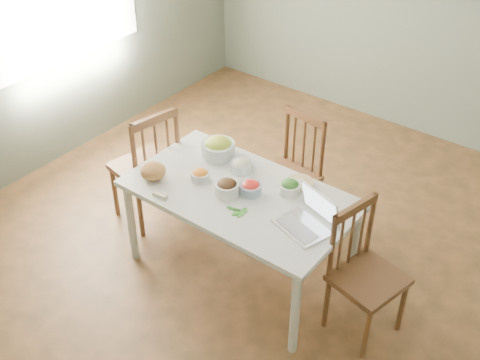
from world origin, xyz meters
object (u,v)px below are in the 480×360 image
Objects in this scene: chair_far at (287,175)px; laptop at (302,214)px; dining_table at (240,233)px; bread_boule at (153,171)px; chair_left at (144,164)px; bowl_squash at (218,147)px; chair_right at (369,277)px.

laptop is at bearing -43.42° from chair_far.
dining_table is 0.75m from bread_boule.
laptop reaches higher than dining_table.
bread_boule is at bearing -157.62° from dining_table.
chair_left is (-0.95, -0.60, 0.04)m from chair_far.
chair_far is at bearing 94.14° from dining_table.
chair_left reaches higher than laptop.
bowl_squash reaches higher than dining_table.
bowl_squash is at bearing 119.10° from chair_left.
dining_table is 1.64× the size of chair_far.
bread_boule is 0.53m from bowl_squash.
chair_far is at bearing 49.28° from bowl_squash.
chair_left is 0.69m from bowl_squash.
chair_left reaches higher than chair_right.
chair_left is 5.75× the size of bread_boule.
dining_table is 1.65× the size of chair_right.
dining_table is 0.68m from chair_far.
chair_right is 1.43m from bowl_squash.
bowl_squash is at bearing -122.65° from chair_far.
chair_right is 0.59m from laptop.
chair_right reaches higher than bowl_squash.
dining_table is 8.68× the size of bread_boule.
chair_far reaches higher than dining_table.
bowl_squash reaches higher than bread_boule.
dining_table is at bearing 22.38° from bread_boule.
chair_far is 2.82× the size of laptop.
chair_far reaches higher than bread_boule.
bowl_squash is (-1.38, 0.20, 0.33)m from chair_right.
chair_right is at bearing -8.23° from bowl_squash.
chair_right is at bearing 10.86° from bread_boule.
chair_far is 1.01× the size of chair_right.
dining_table is at bearing -169.92° from laptop.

